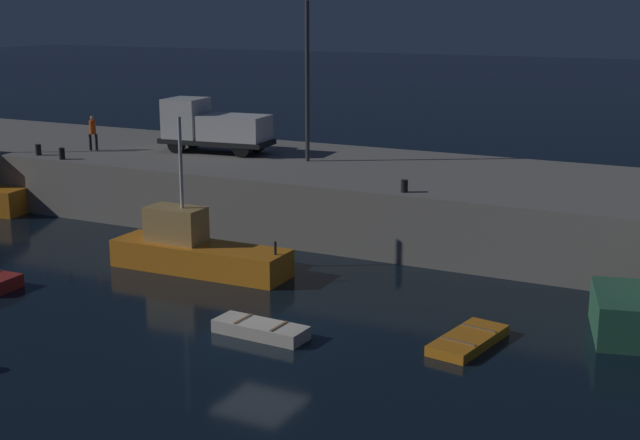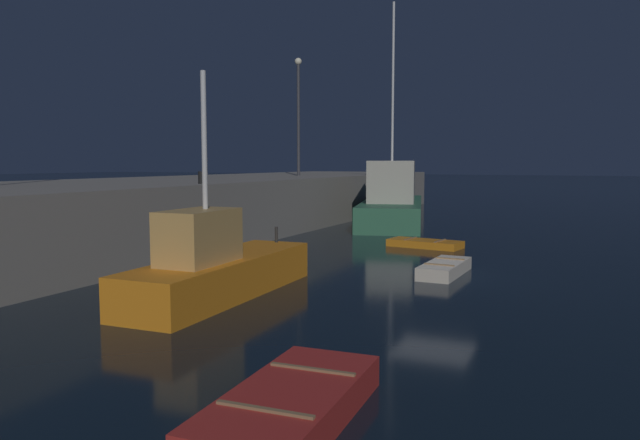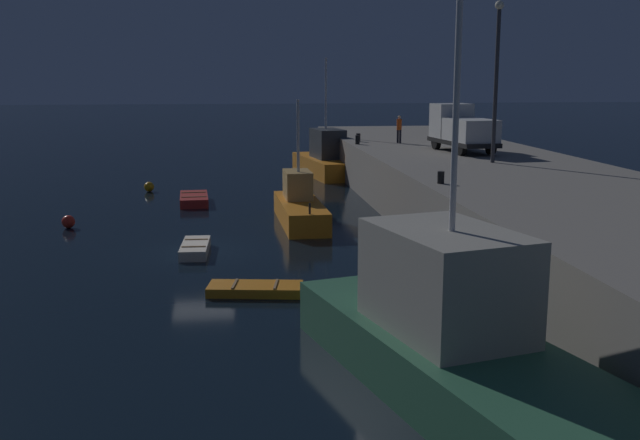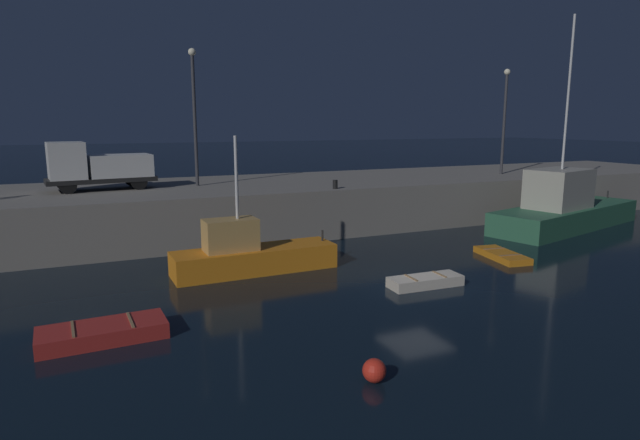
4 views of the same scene
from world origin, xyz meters
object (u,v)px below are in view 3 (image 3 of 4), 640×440
at_px(mooring_buoy_near, 68,222).
at_px(dockworker, 399,127).
at_px(dinghy_red_small, 255,289).
at_px(utility_truck, 462,129).
at_px(bollard_west, 358,137).
at_px(lamp_post_west, 497,69).
at_px(fishing_boat_blue, 300,206).
at_px(dinghy_orange_near, 195,248).
at_px(rowboat_white_mid, 194,199).
at_px(bollard_east, 441,177).
at_px(bollard_central, 358,140).
at_px(fishing_trawler_red, 327,160).
at_px(fishing_boat_white, 463,346).
at_px(mooring_buoy_mid, 149,187).

bearing_deg(mooring_buoy_near, dockworker, 121.72).
height_order(dinghy_red_small, utility_truck, utility_truck).
relative_size(dinghy_red_small, bollard_west, 6.04).
height_order(dinghy_red_small, lamp_post_west, lamp_post_west).
bearing_deg(fishing_boat_blue, dinghy_orange_near, -39.78).
relative_size(dinghy_orange_near, dinghy_red_small, 0.94).
bearing_deg(mooring_buoy_near, fishing_boat_blue, 89.87).
relative_size(rowboat_white_mid, bollard_west, 6.92).
height_order(fishing_boat_blue, bollard_east, fishing_boat_blue).
bearing_deg(bollard_central, fishing_trawler_red, -169.63).
xyz_separation_m(fishing_trawler_red, rowboat_white_mid, (11.02, -9.03, -0.87)).
bearing_deg(dockworker, dinghy_red_small, -23.78).
relative_size(rowboat_white_mid, utility_truck, 0.64).
bearing_deg(lamp_post_west, dinghy_orange_near, -67.41).
relative_size(mooring_buoy_near, utility_truck, 0.10).
distance_m(mooring_buoy_near, dockworker, 22.12).
distance_m(fishing_trawler_red, bollard_west, 4.96).
xyz_separation_m(mooring_buoy_near, bollard_east, (6.59, 16.06, 2.72)).
height_order(fishing_trawler_red, utility_truck, fishing_trawler_red).
bearing_deg(rowboat_white_mid, utility_truck, 88.16).
distance_m(dinghy_orange_near, bollard_east, 10.36).
height_order(dinghy_orange_near, bollard_west, bollard_west).
distance_m(dinghy_red_small, lamp_post_west, 18.78).
height_order(lamp_post_west, bollard_east, lamp_post_west).
bearing_deg(bollard_west, lamp_post_west, 19.90).
xyz_separation_m(lamp_post_west, bollard_central, (-10.76, -4.98, -4.32)).
bearing_deg(bollard_east, bollard_central, -179.06).
height_order(rowboat_white_mid, bollard_west, bollard_west).
height_order(fishing_boat_blue, fishing_boat_white, fishing_boat_white).
bearing_deg(mooring_buoy_mid, fishing_boat_blue, 37.24).
bearing_deg(fishing_boat_blue, utility_truck, 120.04).
bearing_deg(bollard_east, lamp_post_west, 145.55).
height_order(mooring_buoy_near, mooring_buoy_mid, mooring_buoy_near).
distance_m(rowboat_white_mid, dinghy_red_small, 18.21).
bearing_deg(rowboat_white_mid, bollard_east, 39.31).
bearing_deg(utility_truck, bollard_west, -146.95).
height_order(mooring_buoy_mid, dockworker, dockworker).
relative_size(fishing_boat_white, utility_truck, 2.17).
xyz_separation_m(mooring_buoy_near, utility_truck, (-5.69, 20.86, 3.78)).
distance_m(fishing_boat_blue, bollard_central, 12.24).
relative_size(dinghy_orange_near, mooring_buoy_mid, 5.04).
relative_size(mooring_buoy_near, dockworker, 0.35).
xyz_separation_m(fishing_boat_white, dockworker, (-32.05, 6.05, 2.54)).
relative_size(rowboat_white_mid, dinghy_red_small, 1.15).
xyz_separation_m(bollard_west, bollard_east, (19.49, -0.10, -0.02)).
bearing_deg(dinghy_red_small, fishing_boat_blue, 167.29).
relative_size(dinghy_red_small, dockworker, 1.84).
xyz_separation_m(fishing_boat_white, lamp_post_west, (-20.81, 8.22, 6.13)).
height_order(fishing_trawler_red, lamp_post_west, lamp_post_west).
relative_size(fishing_boat_white, bollard_central, 22.72).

